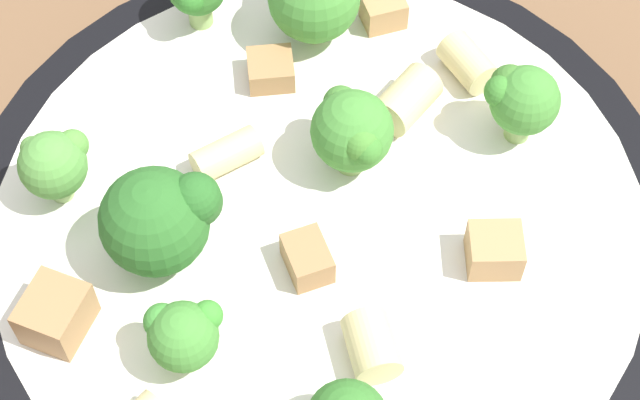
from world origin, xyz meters
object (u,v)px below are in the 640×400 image
at_px(chicken_chunk_2, 307,259).
at_px(chicken_chunk_4, 384,11).
at_px(broccoli_floret_2, 54,164).
at_px(rigatoni_3, 407,100).
at_px(broccoli_floret_0, 160,209).
at_px(rigatoni_4, 468,63).
at_px(rigatoni_0, 380,343).
at_px(broccoli_floret_1, 182,334).
at_px(chicken_chunk_3, 56,314).
at_px(chicken_chunk_1, 494,250).
at_px(broccoli_floret_3, 352,132).
at_px(broccoli_floret_5, 521,99).
at_px(chicken_chunk_0, 279,68).
at_px(rigatoni_2, 227,154).
at_px(pasta_bowl, 320,234).

relative_size(chicken_chunk_2, chicken_chunk_4, 1.11).
bearing_deg(broccoli_floret_2, rigatoni_3, -90.81).
xyz_separation_m(broccoli_floret_0, chicken_chunk_4, (0.08, -0.11, -0.02)).
bearing_deg(rigatoni_4, broccoli_floret_2, 93.29).
bearing_deg(chicken_chunk_4, rigatoni_0, 160.78).
bearing_deg(chicken_chunk_4, rigatoni_4, -147.85).
distance_m(broccoli_floret_1, chicken_chunk_3, 0.05).
distance_m(broccoli_floret_0, chicken_chunk_1, 0.12).
xyz_separation_m(broccoli_floret_2, chicken_chunk_2, (-0.06, -0.08, -0.01)).
relative_size(broccoli_floret_0, broccoli_floret_3, 1.20).
bearing_deg(chicken_chunk_1, rigatoni_0, 114.34).
relative_size(broccoli_floret_3, chicken_chunk_4, 2.17).
bearing_deg(chicken_chunk_4, broccoli_floret_5, -156.84).
relative_size(rigatoni_0, chicken_chunk_3, 0.96).
height_order(broccoli_floret_2, rigatoni_3, broccoli_floret_2).
bearing_deg(chicken_chunk_3, broccoli_floret_1, -121.50).
relative_size(broccoli_floret_0, rigatoni_0, 2.04).
height_order(broccoli_floret_2, chicken_chunk_1, broccoli_floret_2).
height_order(broccoli_floret_2, chicken_chunk_0, broccoli_floret_2).
bearing_deg(chicken_chunk_0, broccoli_floret_1, 149.81).
xyz_separation_m(broccoli_floret_0, broccoli_floret_5, (0.01, -0.14, -0.00)).
relative_size(rigatoni_2, chicken_chunk_3, 1.16).
xyz_separation_m(rigatoni_2, chicken_chunk_1, (-0.07, -0.08, 0.00)).
distance_m(rigatoni_3, chicken_chunk_4, 0.05).
xyz_separation_m(broccoli_floret_5, chicken_chunk_1, (-0.05, 0.03, -0.01)).
relative_size(broccoli_floret_1, chicken_chunk_4, 1.74).
bearing_deg(chicken_chunk_2, broccoli_floret_0, 62.27).
height_order(rigatoni_3, chicken_chunk_0, rigatoni_3).
relative_size(broccoli_floret_1, chicken_chunk_1, 1.56).
distance_m(rigatoni_2, chicken_chunk_4, 0.10).
height_order(broccoli_floret_3, chicken_chunk_4, broccoli_floret_3).
height_order(pasta_bowl, chicken_chunk_4, chicken_chunk_4).
bearing_deg(broccoli_floret_5, chicken_chunk_0, 55.82).
bearing_deg(broccoli_floret_5, chicken_chunk_1, 150.29).
height_order(broccoli_floret_5, rigatoni_2, broccoli_floret_5).
height_order(chicken_chunk_2, chicken_chunk_3, chicken_chunk_3).
height_order(broccoli_floret_2, chicken_chunk_2, broccoli_floret_2).
height_order(rigatoni_4, chicken_chunk_1, same).
height_order(pasta_bowl, chicken_chunk_2, chicken_chunk_2).
bearing_deg(rigatoni_4, chicken_chunk_1, 165.02).
bearing_deg(chicken_chunk_4, pasta_bowl, 147.61).
xyz_separation_m(pasta_bowl, broccoli_floret_5, (0.01, -0.08, 0.04)).
bearing_deg(broccoli_floret_0, broccoli_floret_3, -79.21).
distance_m(broccoli_floret_0, broccoli_floret_5, 0.14).
xyz_separation_m(broccoli_floret_0, rigatoni_3, (0.03, -0.10, -0.02)).
relative_size(broccoli_floret_2, chicken_chunk_4, 1.87).
bearing_deg(broccoli_floret_0, rigatoni_0, -136.90).
distance_m(broccoli_floret_0, rigatoni_2, 0.05).
bearing_deg(chicken_chunk_2, broccoli_floret_5, -69.89).
xyz_separation_m(broccoli_floret_3, rigatoni_3, (0.02, -0.03, -0.01)).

